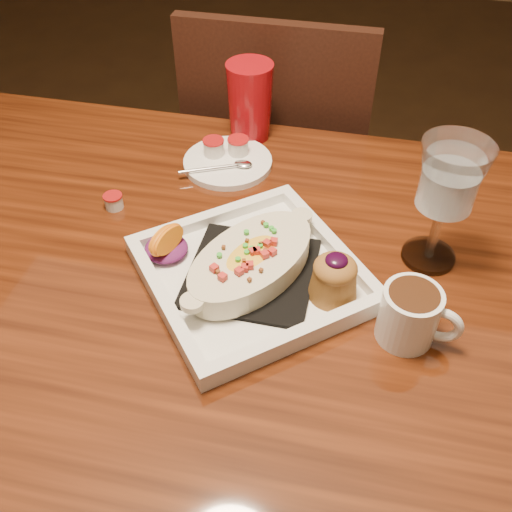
% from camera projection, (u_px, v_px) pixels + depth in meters
% --- Properties ---
extents(floor, '(7.00, 7.00, 0.00)m').
position_uv_depth(floor, '(224.00, 502.00, 1.34)').
color(floor, black).
rests_on(floor, ground).
extents(table, '(1.50, 0.90, 0.75)m').
position_uv_depth(table, '(208.00, 326.00, 0.89)').
color(table, '#64280E').
rests_on(table, floor).
extents(chair_far, '(0.42, 0.42, 0.93)m').
position_uv_depth(chair_far, '(280.00, 172.00, 1.43)').
color(chair_far, black).
rests_on(chair_far, floor).
extents(plate, '(0.40, 0.40, 0.08)m').
position_uv_depth(plate, '(257.00, 268.00, 0.81)').
color(plate, white).
rests_on(plate, table).
extents(coffee_mug, '(0.11, 0.08, 0.08)m').
position_uv_depth(coffee_mug, '(411.00, 314.00, 0.72)').
color(coffee_mug, white).
rests_on(coffee_mug, table).
extents(goblet, '(0.10, 0.10, 0.20)m').
position_uv_depth(goblet, '(449.00, 184.00, 0.76)').
color(goblet, silver).
rests_on(goblet, table).
extents(saucer, '(0.16, 0.16, 0.11)m').
position_uv_depth(saucer, '(226.00, 159.00, 1.03)').
color(saucer, white).
rests_on(saucer, table).
extents(creamer_loose, '(0.03, 0.03, 0.02)m').
position_uv_depth(creamer_loose, '(114.00, 201.00, 0.94)').
color(creamer_loose, silver).
rests_on(creamer_loose, table).
extents(red_tumbler, '(0.09, 0.09, 0.15)m').
position_uv_depth(red_tumbler, '(250.00, 101.00, 1.06)').
color(red_tumbler, '#9E0B12').
rests_on(red_tumbler, table).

